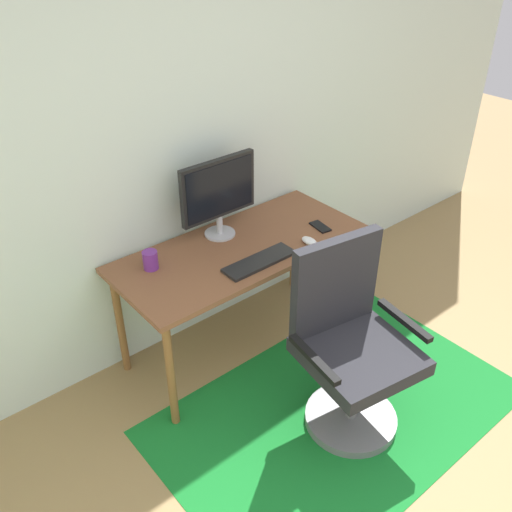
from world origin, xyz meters
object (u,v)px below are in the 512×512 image
Objects in this scene: keyboard at (260,261)px; cell_phone at (320,227)px; coffee_cup at (150,260)px; office_chair at (350,351)px; monitor at (218,192)px; desk at (241,257)px; computer_mouse at (309,241)px.

cell_phone is (0.53, 0.06, -0.00)m from keyboard.
coffee_cup is at bearing 145.43° from keyboard.
cell_phone is 0.14× the size of office_chair.
office_chair is at bearing -85.96° from monitor.
office_chair is (-0.44, -0.67, -0.27)m from cell_phone.
coffee_cup is at bearing 165.15° from desk.
desk is 0.54m from coffee_cup.
monitor is 0.47× the size of office_chair.
keyboard is at bearing -164.47° from cell_phone.
computer_mouse is at bearing -23.49° from coffee_cup.
office_chair reaches higher than keyboard.
keyboard is 0.42× the size of office_chair.
cell_phone is (0.51, -0.32, -0.27)m from monitor.
keyboard is 0.35m from computer_mouse.
keyboard is at bearing -92.50° from monitor.
office_chair reaches higher than desk.
office_chair is (0.07, -0.98, -0.54)m from monitor.
monitor is 1.13× the size of keyboard.
desk is 0.52m from cell_phone.
desk is at bearing 81.56° from keyboard.
desk is 10.49× the size of cell_phone.
cell_phone is 0.84m from office_chair.
computer_mouse is at bearing -144.53° from cell_phone.
office_chair is at bearing -114.21° from computer_mouse.
cell_phone is at bearing -14.92° from coffee_cup.
monitor is (-0.01, 0.18, 0.35)m from desk.
computer_mouse is 1.01× the size of coffee_cup.
computer_mouse is 0.20m from cell_phone.
monitor is at bearing 93.87° from desk.
monitor is 0.66m from cell_phone.
keyboard is at bearing 175.24° from computer_mouse.
monitor is 3.47× the size of cell_phone.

